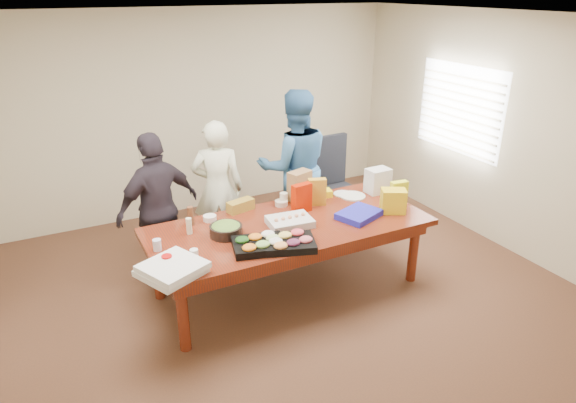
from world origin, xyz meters
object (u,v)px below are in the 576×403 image
office_chair (338,189)px  person_center (218,189)px  conference_table (289,257)px  salad_bowl (226,230)px  person_right (294,167)px  sheet_cake (290,222)px

office_chair → person_center: bearing=171.8°
conference_table → office_chair: office_chair is taller
conference_table → salad_bowl: size_ratio=8.90×
conference_table → person_center: (-0.35, 1.09, 0.43)m
office_chair → person_right: (-0.56, 0.10, 0.35)m
salad_bowl → office_chair: bearing=26.0°
office_chair → salad_bowl: bearing=-156.5°
conference_table → salad_bowl: bearing=175.6°
office_chair → person_center: 1.54m
conference_table → sheet_cake: (-0.01, -0.03, 0.41)m
person_right → office_chair: bearing=-175.1°
person_center → salad_bowl: person_center is taller
office_chair → sheet_cake: size_ratio=2.73×
person_center → sheet_cake: size_ratio=3.77×
person_center → salad_bowl: (-0.29, -1.04, -0.00)m
sheet_cake → salad_bowl: bearing=178.9°
sheet_cake → salad_bowl: (-0.64, 0.08, 0.01)m
sheet_cake → person_center: bearing=113.2°
sheet_cake → salad_bowl: 0.65m
office_chair → salad_bowl: size_ratio=3.69×
conference_table → office_chair: 1.51m
person_center → office_chair: bearing=-163.2°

